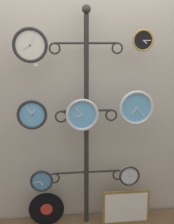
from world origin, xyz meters
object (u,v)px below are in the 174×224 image
Objects in this scene: display_stand at (86,154)px; vinyl_record at (47,209)px; clock_bottom_right at (129,176)px; clock_middle_center at (82,115)px; clock_top_left at (30,45)px; clock_middle_right at (136,108)px; picture_frame at (126,207)px; clock_bottom_left at (42,181)px; clock_middle_left at (32,115)px; clock_top_right at (143,40)px.

display_stand is 0.67m from vinyl_record.
vinyl_record is (-0.79, 0.08, -0.35)m from clock_bottom_right.
clock_middle_center is (-0.05, -0.09, 0.41)m from display_stand.
clock_top_left reaches higher than clock_middle_right.
clock_top_left is at bearing -178.32° from picture_frame.
clock_top_left is 1.22m from clock_bottom_left.
clock_middle_left is at bearing 179.40° from clock_bottom_left.
display_stand is 6.70× the size of clock_middle_right.
clock_top_left reaches higher than clock_middle_center.
clock_middle_center reaches higher than picture_frame.
display_stand is 0.48m from clock_bottom_left.
display_stand reaches higher than picture_frame.
clock_bottom_right is (0.88, 0.00, -1.22)m from clock_top_left.
clock_bottom_left is (0.05, -0.00, -1.22)m from clock_top_left.
clock_middle_right is 0.68× the size of picture_frame.
clock_top_right is 1.26m from clock_bottom_right.
clock_bottom_right is (-0.08, -0.00, -1.25)m from clock_top_right.
clock_bottom_right is at bearing -15.19° from display_stand.
clock_top_right is 1.82m from vinyl_record.
clock_bottom_right is (0.83, 0.00, 0.00)m from clock_bottom_left.
display_stand reaches higher than clock_top_left.
clock_top_right is at bearing -5.25° from vinyl_record.
picture_frame is at bearing 125.67° from clock_bottom_right.
clock_top_right is 0.59m from clock_middle_right.
clock_bottom_left is (-0.38, -0.03, -0.61)m from clock_middle_center.
clock_middle_center is (-0.53, 0.02, -0.65)m from clock_top_right.
vinyl_record is 0.74× the size of picture_frame.
display_stand is at bearing 165.30° from clock_middle_right.
clock_bottom_left is at bearing -176.22° from clock_middle_center.
clock_middle_center is at bearing 177.19° from clock_bottom_right.
clock_middle_left is at bearing -179.84° from clock_bottom_right.
clock_middle_left is 1.09m from clock_bottom_right.
clock_top_right is at bearing -11.21° from picture_frame.
clock_bottom_right is at bearing 170.09° from clock_middle_right.
display_stand is 10.63× the size of clock_bottom_right.
display_stand is 0.46m from clock_bottom_right.
clock_middle_right is 1.51× the size of clock_bottom_left.
clock_bottom_right is at bearing -176.85° from clock_top_right.
clock_bottom_left is at bearing -179.52° from clock_top_right.
display_stand is at bearing 164.81° from clock_bottom_right.
clock_top_left is 0.59m from clock_middle_left.
clock_bottom_right is at bearing -2.81° from clock_middle_center.
clock_bottom_right is at bearing -54.33° from picture_frame.
clock_bottom_right is 0.87m from vinyl_record.
clock_middle_left reaches higher than clock_bottom_left.
clock_top_left is 1.46× the size of clock_bottom_right.
vinyl_record is (-0.39, -0.02, -0.54)m from display_stand.
vinyl_record is at bearing 169.73° from clock_middle_center.
clock_bottom_left reaches higher than clock_bottom_right.
clock_middle_right is at bearing -27.75° from picture_frame.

